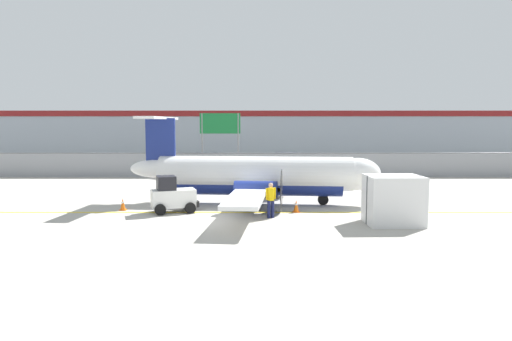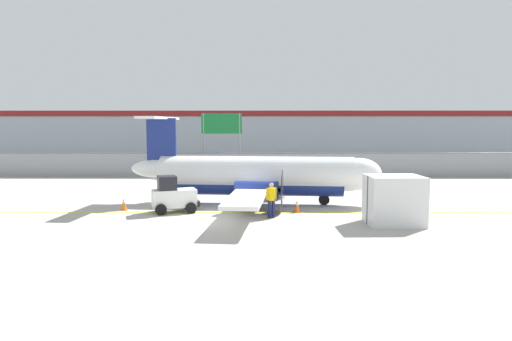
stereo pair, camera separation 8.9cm
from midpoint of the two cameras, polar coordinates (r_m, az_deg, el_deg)
The scene contains 17 objects.
ground_plane at distance 23.46m, azimuth -3.33°, elevation -5.24°, with size 140.00×140.00×0.01m.
perimeter_fence at distance 39.16m, azimuth -1.86°, elevation 0.81°, with size 98.00×0.10×2.10m.
parking_lot_strip at distance 50.70m, azimuth -1.36°, elevation 0.73°, with size 98.00×17.00×0.12m.
background_building at distance 69.00m, azimuth -0.92°, elevation 4.71°, with size 91.00×8.10×6.50m.
commuter_airplane at distance 25.70m, azimuth 0.65°, elevation -0.66°, with size 14.28×16.08×4.92m.
baggage_tug at distance 23.70m, azimuth -10.21°, elevation -3.12°, with size 2.56×1.97×1.88m.
ground_crew_worker at distance 21.92m, azimuth 2.05°, elevation -3.49°, with size 0.53×0.45×1.70m.
cargo_container at distance 21.40m, azimuth 16.99°, elevation -3.56°, with size 2.44×2.05×2.20m.
traffic_cone_near_left at distance 29.31m, azimuth -10.35°, elevation -2.51°, with size 0.36×0.36×0.64m.
traffic_cone_near_right at distance 24.95m, azimuth -16.10°, elevation -4.08°, with size 0.36×0.36×0.64m.
traffic_cone_far_left at distance 23.49m, azimuth 5.25°, elevation -4.47°, with size 0.36×0.36×0.64m.
traffic_cone_far_right at distance 25.27m, azimuth -8.19°, elevation -3.79°, with size 0.36×0.36×0.64m.
parked_car_0 at distance 48.14m, azimuth -18.15°, elevation 1.17°, with size 4.29×2.20×1.58m.
parked_car_1 at distance 46.14m, azimuth -6.17°, elevation 1.24°, with size 4.20×2.00×1.58m.
parked_car_2 at distance 46.41m, azimuth 4.24°, elevation 1.29°, with size 4.26×2.13×1.58m.
parked_car_3 at distance 46.53m, azimuth 15.40°, elevation 1.11°, with size 4.35×2.33×1.58m.
highway_sign at distance 40.69m, azimuth -4.26°, elevation 5.24°, with size 3.60×0.14×5.50m.
Camera 2 is at (1.53, -20.99, 4.45)m, focal length 32.00 mm.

